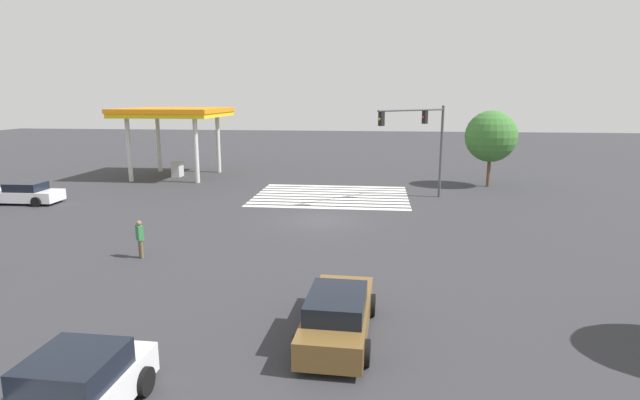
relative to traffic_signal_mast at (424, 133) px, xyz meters
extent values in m
plane|color=#333338|center=(6.10, 6.10, -4.47)|extent=(146.65, 146.65, 0.00)
cube|color=silver|center=(6.10, -4.65, -4.47)|extent=(10.59, 0.60, 0.01)
cube|color=silver|center=(6.10, -3.70, -4.47)|extent=(10.59, 0.60, 0.01)
cube|color=silver|center=(6.10, -2.75, -4.47)|extent=(10.59, 0.60, 0.01)
cube|color=silver|center=(6.10, -1.80, -4.47)|extent=(10.59, 0.60, 0.01)
cube|color=silver|center=(6.10, -0.85, -4.47)|extent=(10.59, 0.60, 0.01)
cube|color=silver|center=(6.10, 0.10, -4.47)|extent=(10.59, 0.60, 0.01)
cube|color=silver|center=(6.10, 1.05, -4.47)|extent=(10.59, 0.60, 0.01)
cube|color=silver|center=(6.10, 2.00, -4.47)|extent=(10.59, 0.60, 0.01)
cube|color=silver|center=(6.10, 2.95, -4.47)|extent=(10.59, 0.60, 0.01)
cylinder|color=#47474C|center=(-1.33, -1.33, -1.36)|extent=(0.18, 0.18, 6.22)
cylinder|color=#47474C|center=(0.84, 0.84, 1.49)|extent=(4.41, 4.41, 0.12)
cube|color=black|center=(-0.03, -0.03, 1.02)|extent=(0.40, 0.40, 0.84)
sphere|color=red|center=(0.08, 0.08, 1.02)|extent=(0.16, 0.16, 0.16)
cube|color=black|center=(2.78, 2.78, 1.02)|extent=(0.40, 0.40, 0.84)
sphere|color=gold|center=(2.90, 2.90, 1.02)|extent=(0.16, 0.16, 0.16)
cube|color=brown|center=(4.04, 19.74, -3.91)|extent=(1.94, 4.95, 0.74)
cube|color=black|center=(4.05, 20.16, -3.28)|extent=(1.66, 2.39, 0.53)
cylinder|color=black|center=(4.87, 18.19, -4.12)|extent=(0.25, 0.71, 0.70)
cylinder|color=black|center=(3.08, 18.26, -4.12)|extent=(0.25, 0.71, 0.70)
cylinder|color=black|center=(4.99, 21.22, -4.12)|extent=(0.25, 0.71, 0.70)
cylinder|color=black|center=(3.20, 21.29, -4.12)|extent=(0.25, 0.71, 0.70)
cube|color=silver|center=(25.66, 3.81, -3.96)|extent=(4.62, 1.92, 0.67)
cube|color=black|center=(25.49, 3.80, -3.37)|extent=(2.20, 1.68, 0.53)
cylinder|color=black|center=(27.10, 2.91, -4.16)|extent=(0.64, 0.23, 0.63)
cylinder|color=black|center=(24.22, 4.70, -4.16)|extent=(0.64, 0.23, 0.63)
cylinder|color=black|center=(24.27, 2.85, -4.16)|extent=(0.64, 0.23, 0.63)
cube|color=black|center=(9.30, 24.20, -3.27)|extent=(1.80, 1.91, 0.60)
cylinder|color=black|center=(8.28, 23.18, -4.13)|extent=(0.23, 0.68, 0.67)
cylinder|color=black|center=(10.28, 23.15, -4.13)|extent=(0.23, 0.68, 0.67)
cube|color=yellow|center=(20.08, -7.88, 0.83)|extent=(8.02, 8.02, 0.35)
cube|color=orange|center=(20.08, -7.88, 1.18)|extent=(8.18, 8.18, 0.36)
cube|color=#B2B2B7|center=(20.08, -7.88, -3.82)|extent=(0.70, 1.10, 1.30)
cylinder|color=silver|center=(17.28, -10.69, -1.91)|extent=(0.36, 0.36, 5.12)
cylinder|color=silver|center=(22.89, -10.69, -1.91)|extent=(0.36, 0.36, 5.12)
cylinder|color=silver|center=(17.28, -5.08, -1.91)|extent=(0.36, 0.36, 5.12)
cylinder|color=silver|center=(22.89, -5.08, -1.91)|extent=(0.36, 0.36, 5.12)
cylinder|color=brown|center=(13.07, 13.55, -4.07)|extent=(0.14, 0.14, 0.80)
cylinder|color=brown|center=(12.95, 13.66, -4.07)|extent=(0.14, 0.14, 0.80)
cube|color=#337A42|center=(13.01, 13.60, -3.35)|extent=(0.41, 0.41, 0.63)
sphere|color=#8C6647|center=(13.01, 13.60, -2.93)|extent=(0.22, 0.22, 0.22)
cylinder|color=brown|center=(-5.56, -5.95, -3.37)|extent=(0.26, 0.26, 2.21)
sphere|color=#3D7533|center=(-5.56, -5.95, -0.62)|extent=(3.87, 3.87, 3.87)
camera|label=1|loc=(3.05, 33.12, 2.36)|focal=28.00mm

